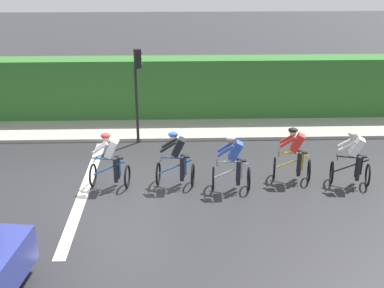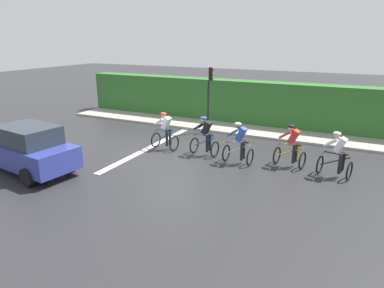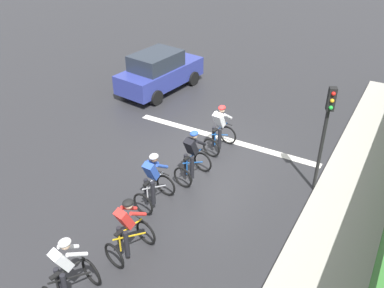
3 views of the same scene
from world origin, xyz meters
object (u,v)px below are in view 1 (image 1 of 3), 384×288
object	(u,v)px
cyclist_second	(294,155)
cyclist_fourth	(177,160)
cyclist_mid	(233,164)
traffic_light_near_crossing	(137,82)
cyclist_lead	(353,160)
cyclist_trailing	(110,161)

from	to	relation	value
cyclist_second	cyclist_fourth	world-z (taller)	same
cyclist_mid	traffic_light_near_crossing	size ratio (longest dim) A/B	0.50
cyclist_lead	traffic_light_near_crossing	distance (m)	7.48
cyclist_fourth	traffic_light_near_crossing	xyz separation A→B (m)	(-3.43, -1.31, 1.43)
cyclist_trailing	traffic_light_near_crossing	distance (m)	3.79
cyclist_fourth	cyclist_trailing	bearing A→B (deg)	-89.02
cyclist_lead	cyclist_fourth	size ratio (longest dim) A/B	1.00
cyclist_lead	traffic_light_near_crossing	xyz separation A→B (m)	(-3.56, -6.43, 1.43)
cyclist_lead	cyclist_trailing	bearing A→B (deg)	-90.78
cyclist_mid	cyclist_lead	bearing A→B (deg)	93.28
cyclist_fourth	traffic_light_near_crossing	size ratio (longest dim) A/B	0.50
cyclist_fourth	traffic_light_near_crossing	bearing A→B (deg)	-159.05
traffic_light_near_crossing	cyclist_mid	bearing A→B (deg)	37.75
traffic_light_near_crossing	cyclist_trailing	bearing A→B (deg)	-9.72
cyclist_trailing	traffic_light_near_crossing	bearing A→B (deg)	170.28
cyclist_lead	cyclist_second	size ratio (longest dim) A/B	1.00
cyclist_lead	cyclist_trailing	distance (m)	7.02
cyclist_fourth	cyclist_trailing	xyz separation A→B (m)	(0.03, -1.90, 0.00)
cyclist_second	cyclist_mid	xyz separation A→B (m)	(0.56, -1.88, 0.00)
cyclist_lead	cyclist_mid	distance (m)	3.52
cyclist_fourth	traffic_light_near_crossing	distance (m)	3.94
cyclist_trailing	cyclist_mid	bearing A→B (deg)	85.14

